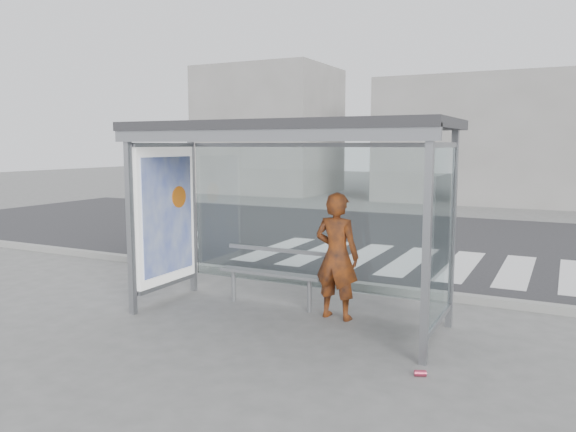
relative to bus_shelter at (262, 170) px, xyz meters
The scene contains 10 objects.
ground 2.02m from the bus_shelter, ahead, with size 80.00×80.00×0.00m, color #5E5E5C.
road 7.22m from the bus_shelter, 86.94° to the left, with size 30.00×10.00×0.01m, color #272729.
curb 2.72m from the bus_shelter, 78.88° to the left, with size 30.00×0.18×0.12m, color gray.
crosswalk 4.94m from the bus_shelter, 78.89° to the left, with size 6.55×3.00×0.00m.
bus_shelter is the anchor object (origin of this frame).
building_left 20.38m from the bus_shelter, 118.23° to the left, with size 6.00×5.00×6.00m, color gray.
building_center 17.95m from the bus_shelter, 88.81° to the left, with size 8.00×5.00×5.00m, color gray.
person 1.51m from the bus_shelter, 19.08° to the left, with size 0.62×0.41×1.71m, color orange.
bench 1.56m from the bus_shelter, 104.42° to the left, with size 1.60×0.31×0.83m.
soda_can 3.29m from the bus_shelter, 24.20° to the right, with size 0.07×0.07×0.12m, color #C03853.
Camera 1 is at (3.28, -6.46, 2.32)m, focal length 35.00 mm.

